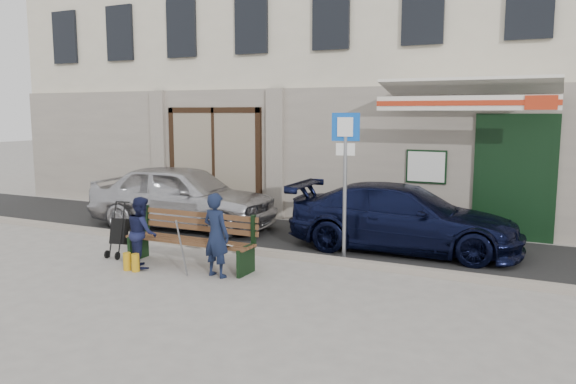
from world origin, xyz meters
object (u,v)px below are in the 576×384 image
Objects in this scene: man at (216,235)px; woman at (142,232)px; stroller at (119,233)px; car_silver at (183,196)px; car_navy at (404,218)px; parking_sign at (345,163)px; bench at (187,240)px.

woman is (-1.45, -0.08, -0.07)m from man.
car_silver is at bearing 88.87° from stroller.
car_navy is 4.83m from woman.
bench is (-2.29, -1.52, -1.29)m from parking_sign.
car_navy is 3.20× the size of man.
parking_sign is at bearing -108.15° from car_silver.
car_silver is 4.01m from man.
parking_sign is 2.60× the size of stroller.
bench is 0.88m from man.
man is 1.35× the size of stroller.
man is (2.80, -2.88, -0.06)m from car_silver.
car_silver reaches higher than car_navy.
car_navy is 4.08m from bench.
car_silver is 4.54m from parking_sign.
car_silver is 0.99× the size of car_navy.
parking_sign is at bearing 33.46° from bench.
parking_sign reaches higher than woman.
parking_sign reaches higher than bench.
bench is at bearing -105.92° from woman.
parking_sign is at bearing 145.25° from car_navy.
car_silver reaches higher than man.
car_navy is at bearing -96.67° from woman.
parking_sign is at bearing -103.80° from woman.
car_navy is 4.34× the size of stroller.
stroller is (-1.50, -0.03, -0.01)m from bench.
car_navy is 3.59× the size of woman.
man reaches higher than woman.
parking_sign is (4.29, -1.05, 1.01)m from car_silver.
car_silver is 2.66m from stroller.
bench is 1.76× the size of man.
woman reaches higher than stroller.
car_silver is 3.25m from woman.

